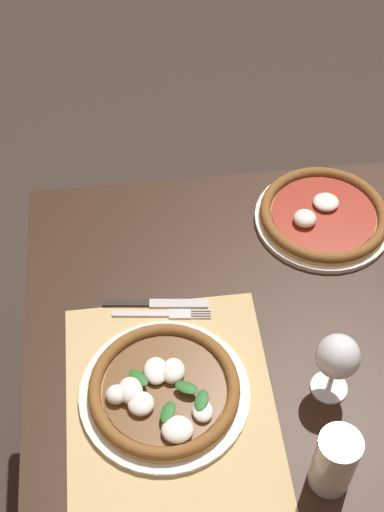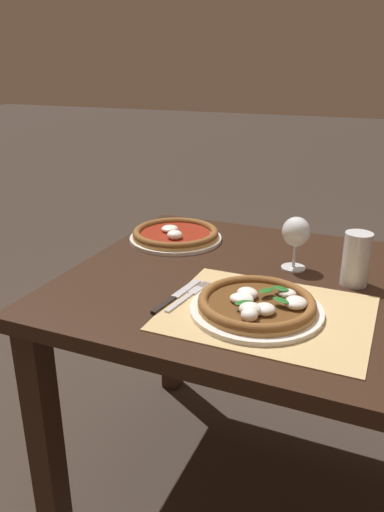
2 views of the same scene
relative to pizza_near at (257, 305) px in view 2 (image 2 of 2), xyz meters
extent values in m
plane|color=#382D26|center=(0.07, 0.19, -0.76)|extent=(24.00, 24.00, 0.00)
cube|color=black|center=(0.07, 0.19, -0.04)|extent=(1.29, 0.91, 0.04)
cube|color=black|center=(-0.51, -0.20, -0.41)|extent=(0.07, 0.07, 0.70)
cube|color=black|center=(-0.51, 0.59, -0.41)|extent=(0.07, 0.07, 0.70)
cube|color=tan|center=(0.02, 0.01, -0.02)|extent=(0.48, 0.38, 0.00)
cylinder|color=silver|center=(0.00, 0.00, -0.01)|extent=(0.32, 0.32, 0.01)
cylinder|color=tan|center=(0.00, 0.00, 0.00)|extent=(0.28, 0.28, 0.01)
torus|color=brown|center=(0.00, 0.00, 0.01)|extent=(0.28, 0.28, 0.02)
cylinder|color=brown|center=(0.00, 0.00, 0.00)|extent=(0.23, 0.23, 0.00)
ellipsoid|color=white|center=(0.01, -0.09, 0.02)|extent=(0.04, 0.04, 0.03)
ellipsoid|color=white|center=(-0.03, 0.02, 0.01)|extent=(0.05, 0.04, 0.03)
ellipsoid|color=white|center=(0.06, 0.06, 0.01)|extent=(0.04, 0.04, 0.02)
ellipsoid|color=white|center=(0.03, -0.04, 0.01)|extent=(0.05, 0.05, 0.03)
ellipsoid|color=white|center=(0.00, -0.06, 0.02)|extent=(0.05, 0.05, 0.03)
ellipsoid|color=white|center=(-0.03, 0.02, 0.01)|extent=(0.04, 0.04, 0.03)
ellipsoid|color=white|center=(0.09, 0.02, 0.01)|extent=(0.05, 0.06, 0.03)
ellipsoid|color=white|center=(-0.03, -0.01, 0.01)|extent=(0.06, 0.05, 0.02)
ellipsoid|color=#1E5B1E|center=(0.04, 0.07, 0.02)|extent=(0.05, 0.04, 0.00)
ellipsoid|color=#1E5B1E|center=(-0.02, -0.04, 0.02)|extent=(0.05, 0.05, 0.00)
ellipsoid|color=#1E5B1E|center=(0.01, 0.04, 0.02)|extent=(0.04, 0.05, 0.00)
ellipsoid|color=#1E5B1E|center=(0.06, 0.00, 0.02)|extent=(0.05, 0.04, 0.00)
cylinder|color=silver|center=(-0.40, 0.40, -0.02)|extent=(0.31, 0.31, 0.01)
cylinder|color=tan|center=(-0.40, 0.40, -0.01)|extent=(0.29, 0.29, 0.01)
torus|color=brown|center=(-0.40, 0.40, 0.00)|extent=(0.29, 0.29, 0.02)
cylinder|color=maroon|center=(-0.40, 0.40, 0.00)|extent=(0.23, 0.23, 0.00)
ellipsoid|color=white|center=(-0.42, 0.41, 0.01)|extent=(0.06, 0.06, 0.02)
ellipsoid|color=white|center=(-0.38, 0.35, 0.01)|extent=(0.05, 0.05, 0.03)
cylinder|color=silver|center=(0.02, 0.31, -0.02)|extent=(0.07, 0.07, 0.00)
cylinder|color=silver|center=(0.02, 0.31, 0.01)|extent=(0.01, 0.01, 0.06)
ellipsoid|color=silver|center=(0.02, 0.31, 0.09)|extent=(0.08, 0.08, 0.08)
ellipsoid|color=#C17019|center=(0.02, 0.31, 0.08)|extent=(0.07, 0.07, 0.05)
cylinder|color=silver|center=(0.19, 0.27, 0.05)|extent=(0.07, 0.07, 0.15)
cylinder|color=black|center=(0.19, 0.27, 0.03)|extent=(0.07, 0.07, 0.12)
cylinder|color=silver|center=(0.19, 0.27, 0.10)|extent=(0.07, 0.07, 0.02)
cube|color=#B7B7BC|center=(-0.19, -0.03, -0.02)|extent=(0.03, 0.12, 0.00)
cube|color=#B7B7BC|center=(-0.18, 0.05, -0.02)|extent=(0.03, 0.05, 0.00)
cylinder|color=#B7B7BC|center=(-0.16, 0.09, -0.02)|extent=(0.01, 0.04, 0.00)
cylinder|color=#B7B7BC|center=(-0.17, 0.09, -0.02)|extent=(0.01, 0.04, 0.00)
cylinder|color=#B7B7BC|center=(-0.18, 0.09, -0.02)|extent=(0.01, 0.04, 0.00)
cylinder|color=#B7B7BC|center=(-0.18, 0.09, -0.02)|extent=(0.01, 0.04, 0.00)
cube|color=black|center=(-0.22, -0.06, -0.02)|extent=(0.03, 0.10, 0.01)
cube|color=#B7B7BC|center=(-0.20, 0.05, -0.02)|extent=(0.03, 0.12, 0.00)
camera|label=1|loc=(0.65, -0.03, 1.17)|focal=50.00mm
camera|label=2|loc=(0.28, -1.03, 0.54)|focal=35.00mm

